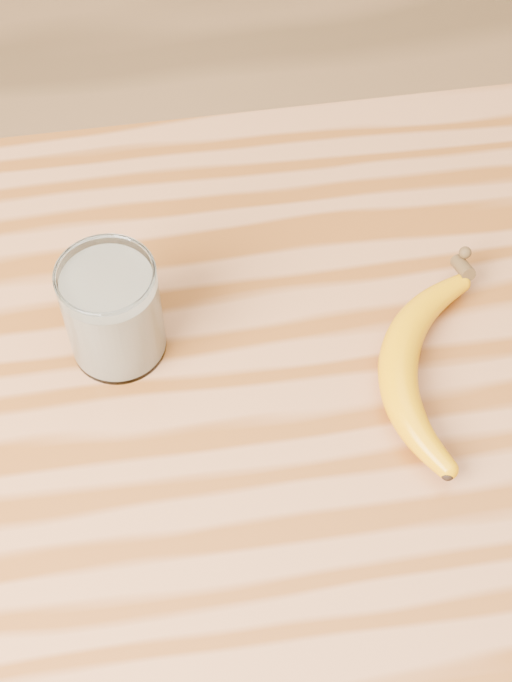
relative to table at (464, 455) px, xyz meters
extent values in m
plane|color=olive|center=(0.00, 0.00, -0.77)|extent=(4.00, 4.00, 0.00)
cube|color=#A1673B|center=(0.00, 0.00, 0.11)|extent=(1.20, 0.80, 0.04)
cylinder|color=brown|center=(-0.54, 0.34, -0.34)|extent=(0.06, 0.06, 0.86)
cylinder|color=white|center=(-0.33, 0.10, 0.19)|extent=(0.09, 0.09, 0.11)
torus|color=white|center=(-0.33, 0.10, 0.24)|extent=(0.09, 0.09, 0.00)
cylinder|color=beige|center=(-0.33, 0.10, 0.18)|extent=(0.08, 0.08, 0.09)
camera|label=1|loc=(-0.28, -0.41, 0.88)|focal=50.00mm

